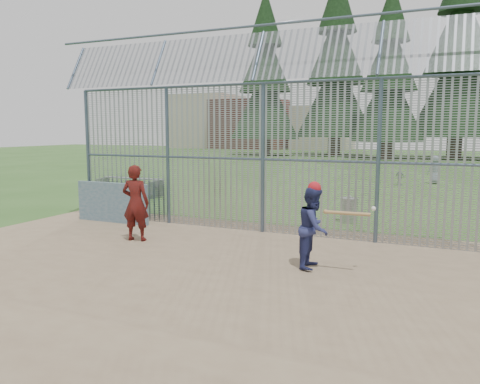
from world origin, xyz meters
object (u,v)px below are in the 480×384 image
at_px(dugout_wall, 112,202).
at_px(bleacher, 129,186).
at_px(batter, 314,228).
at_px(onlooker, 136,203).
at_px(trash_can, 349,210).

relative_size(dugout_wall, bleacher, 0.83).
xyz_separation_m(batter, onlooker, (-4.68, 0.45, 0.14)).
height_order(batter, trash_can, batter).
bearing_deg(trash_can, onlooker, -133.32).
relative_size(trash_can, bleacher, 0.27).
bearing_deg(dugout_wall, trash_can, 25.21).
height_order(dugout_wall, batter, batter).
height_order(dugout_wall, onlooker, onlooker).
xyz_separation_m(onlooker, bleacher, (-5.27, 6.59, -0.57)).
bearing_deg(onlooker, trash_can, -144.17).
height_order(batter, onlooker, onlooker).
xyz_separation_m(batter, trash_can, (-0.27, 5.12, -0.46)).
distance_m(dugout_wall, batter, 7.06).
height_order(onlooker, trash_can, onlooker).
relative_size(dugout_wall, onlooker, 1.31).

